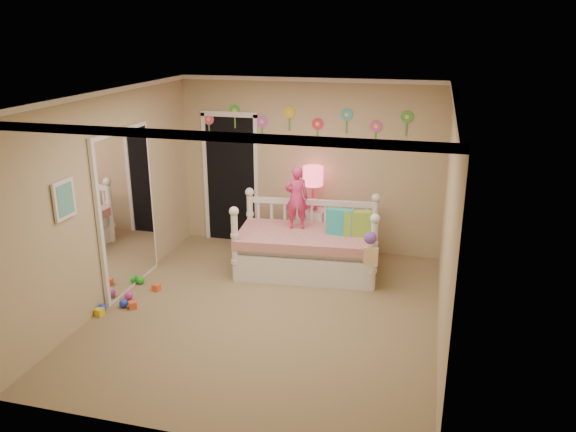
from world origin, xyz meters
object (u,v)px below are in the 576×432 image
(daybed, at_px, (307,236))
(nightstand, at_px, (312,231))
(child, at_px, (297,198))
(table_lamp, at_px, (313,181))

(daybed, bearing_deg, nightstand, 91.32)
(child, relative_size, table_lamp, 1.35)
(daybed, bearing_deg, table_lamp, 91.32)
(child, distance_m, table_lamp, 0.61)
(child, height_order, table_lamp, child)
(child, xyz_separation_m, table_lamp, (0.10, 0.59, 0.09))
(child, distance_m, nightstand, 0.92)
(daybed, bearing_deg, child, 140.71)
(daybed, xyz_separation_m, child, (-0.19, 0.13, 0.51))
(child, height_order, nightstand, child)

